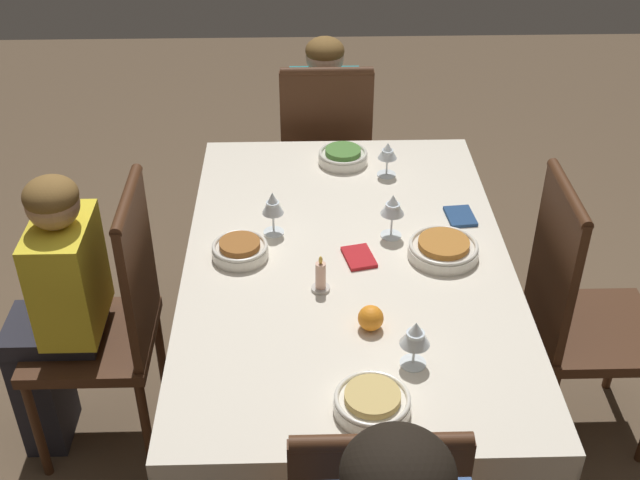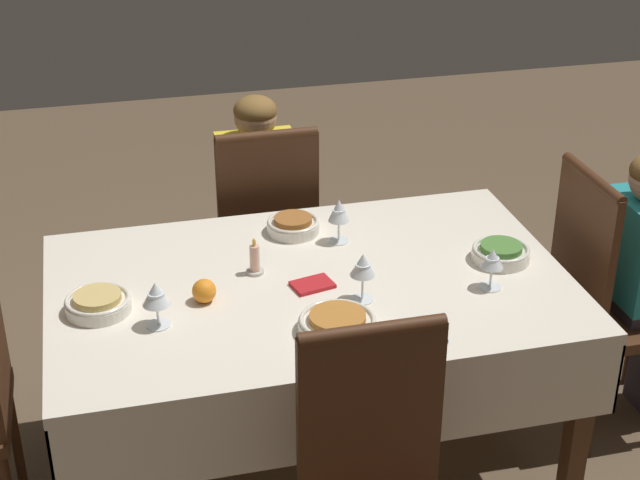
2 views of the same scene
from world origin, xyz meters
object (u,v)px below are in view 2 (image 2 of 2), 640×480
object	(u,v)px
bowl_west	(98,303)
wine_glass_west	(156,295)
orange_fruit	(204,291)
chair_north	(264,234)
chair_east	(606,294)
wine_glass_south	(363,267)
dining_table	(310,305)
napkin_spare_side	(421,337)
wine_glass_north	(339,212)
bowl_east	(501,253)
wine_glass_east	(492,260)
napkin_red_folded	(312,285)
person_child_yellow	(255,205)
bowl_north	(293,225)
candle_centerpiece	(255,261)
bowl_south	(337,323)

from	to	relation	value
bowl_west	wine_glass_west	bearing A→B (deg)	-36.98
orange_fruit	chair_north	bearing A→B (deg)	67.81
chair_east	wine_glass_south	distance (m)	1.00
dining_table	napkin_spare_side	xyz separation A→B (m)	(0.23, -0.39, 0.09)
chair_north	wine_glass_north	distance (m)	0.64
bowl_east	orange_fruit	bearing A→B (deg)	-178.34
bowl_east	wine_glass_east	xyz separation A→B (m)	(-0.10, -0.15, 0.07)
wine_glass_west	napkin_red_folded	world-z (taller)	wine_glass_west
dining_table	wine_glass_west	world-z (taller)	wine_glass_west
person_child_yellow	bowl_north	size ratio (longest dim) A/B	5.97
bowl_north	wine_glass_east	bearing A→B (deg)	-45.36
person_child_yellow	wine_glass_north	bearing A→B (deg)	102.36
chair_north	wine_glass_east	size ratio (longest dim) A/B	7.63
chair_east	wine_glass_west	world-z (taller)	chair_east
wine_glass_east	chair_east	bearing A→B (deg)	21.10
dining_table	napkin_red_folded	world-z (taller)	napkin_red_folded
chair_east	orange_fruit	bearing A→B (deg)	93.25
wine_glass_south	candle_centerpiece	world-z (taller)	wine_glass_south
chair_north	wine_glass_south	bearing A→B (deg)	97.79
bowl_west	orange_fruit	size ratio (longest dim) A/B	2.67
napkin_red_folded	wine_glass_north	bearing A→B (deg)	59.87
bowl_east	wine_glass_east	bearing A→B (deg)	-122.83
dining_table	chair_east	bearing A→B (deg)	1.88
bowl_north	bowl_east	bearing A→B (deg)	-30.41
person_child_yellow	candle_centerpiece	distance (m)	0.89
wine_glass_east	napkin_red_folded	distance (m)	0.55
dining_table	wine_glass_east	size ratio (longest dim) A/B	12.14
wine_glass_south	napkin_red_folded	size ratio (longest dim) A/B	1.12
bowl_south	wine_glass_south	xyz separation A→B (m)	(0.12, 0.15, 0.09)
napkin_spare_side	dining_table	bearing A→B (deg)	120.01
person_child_yellow	wine_glass_east	bearing A→B (deg)	115.25
candle_centerpiece	napkin_spare_side	distance (m)	0.61
dining_table	person_child_yellow	xyz separation A→B (m)	(-0.00, 0.94, -0.09)
chair_north	orange_fruit	xyz separation A→B (m)	(-0.33, -0.81, 0.25)
bowl_east	orange_fruit	world-z (taller)	orange_fruit
wine_glass_east	bowl_north	world-z (taller)	wine_glass_east
wine_glass_north	wine_glass_south	size ratio (longest dim) A/B	0.99
bowl_south	candle_centerpiece	bearing A→B (deg)	112.78
napkin_red_folded	wine_glass_east	bearing A→B (deg)	-14.54
dining_table	person_child_yellow	bearing A→B (deg)	90.01
bowl_south	napkin_spare_side	size ratio (longest dim) A/B	1.71
chair_north	bowl_north	world-z (taller)	chair_north
bowl_east	orange_fruit	xyz separation A→B (m)	(-0.95, -0.03, 0.01)
chair_north	bowl_north	distance (m)	0.49
bowl_south	wine_glass_south	size ratio (longest dim) A/B	1.43
bowl_east	napkin_red_folded	distance (m)	0.62
wine_glass_west	bowl_east	size ratio (longest dim) A/B	0.76
chair_north	person_child_yellow	bearing A→B (deg)	-90.00
person_child_yellow	orange_fruit	world-z (taller)	person_child_yellow
orange_fruit	dining_table	bearing A→B (deg)	7.58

